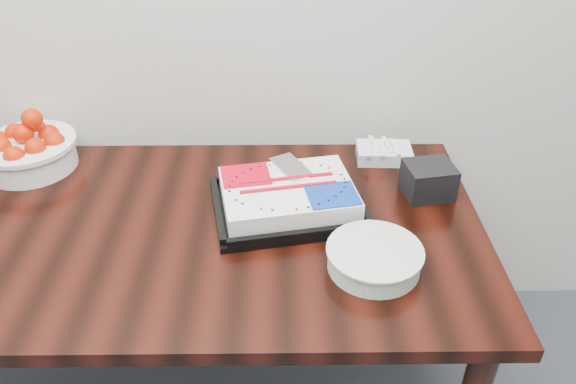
{
  "coord_description": "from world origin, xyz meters",
  "views": [
    {
      "loc": [
        0.35,
        0.76,
        1.7
      ],
      "look_at": [
        0.36,
        2.04,
        0.83
      ],
      "focal_mm": 35.0,
      "sensor_mm": 36.0,
      "label": 1
    }
  ],
  "objects_px": {
    "tangerine_bowl": "(26,144)",
    "cake_tray": "(288,198)",
    "table": "(162,249)",
    "napkin_box": "(428,180)",
    "plate_stack": "(374,258)"
  },
  "relations": [
    {
      "from": "tangerine_bowl",
      "to": "cake_tray",
      "type": "bearing_deg",
      "value": -16.51
    },
    {
      "from": "table",
      "to": "cake_tray",
      "type": "xyz_separation_m",
      "value": [
        0.36,
        0.07,
        0.13
      ]
    },
    {
      "from": "table",
      "to": "napkin_box",
      "type": "relative_size",
      "value": 13.06
    },
    {
      "from": "table",
      "to": "cake_tray",
      "type": "distance_m",
      "value": 0.39
    },
    {
      "from": "cake_tray",
      "to": "table",
      "type": "bearing_deg",
      "value": -168.9
    },
    {
      "from": "tangerine_bowl",
      "to": "plate_stack",
      "type": "relative_size",
      "value": 1.25
    },
    {
      "from": "tangerine_bowl",
      "to": "plate_stack",
      "type": "distance_m",
      "value": 1.15
    },
    {
      "from": "table",
      "to": "tangerine_bowl",
      "type": "xyz_separation_m",
      "value": [
        -0.46,
        0.31,
        0.17
      ]
    },
    {
      "from": "table",
      "to": "napkin_box",
      "type": "distance_m",
      "value": 0.8
    },
    {
      "from": "plate_stack",
      "to": "napkin_box",
      "type": "distance_m",
      "value": 0.39
    },
    {
      "from": "table",
      "to": "cake_tray",
      "type": "bearing_deg",
      "value": 11.1
    },
    {
      "from": "table",
      "to": "plate_stack",
      "type": "xyz_separation_m",
      "value": [
        0.57,
        -0.18,
        0.12
      ]
    },
    {
      "from": "tangerine_bowl",
      "to": "plate_stack",
      "type": "height_order",
      "value": "tangerine_bowl"
    },
    {
      "from": "table",
      "to": "napkin_box",
      "type": "height_order",
      "value": "napkin_box"
    },
    {
      "from": "cake_tray",
      "to": "tangerine_bowl",
      "type": "relative_size",
      "value": 1.56
    }
  ]
}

